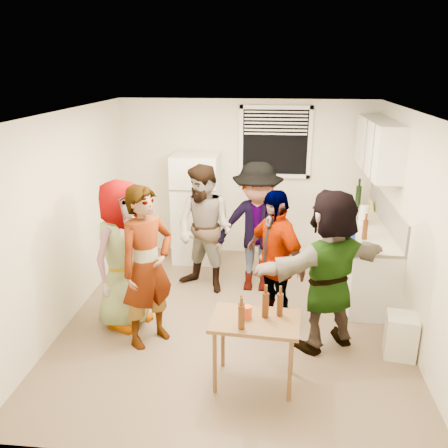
# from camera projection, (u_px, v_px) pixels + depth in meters

# --- Properties ---
(room) EXTENTS (4.00, 4.50, 2.50)m
(room) POSITION_uv_depth(u_px,v_px,m) (234.00, 318.00, 5.88)
(room) COLOR silver
(room) RESTS_ON ground
(window) EXTENTS (1.12, 0.10, 1.06)m
(window) POSITION_uv_depth(u_px,v_px,m) (275.00, 142.00, 7.33)
(window) COLOR white
(window) RESTS_ON room
(refrigerator) EXTENTS (0.70, 0.70, 1.70)m
(refrigerator) POSITION_uv_depth(u_px,v_px,m) (196.00, 208.00, 7.46)
(refrigerator) COLOR white
(refrigerator) RESTS_ON ground
(counter_lower) EXTENTS (0.60, 2.20, 0.86)m
(counter_lower) POSITION_uv_depth(u_px,v_px,m) (361.00, 256.00, 6.67)
(counter_lower) COLOR white
(counter_lower) RESTS_ON ground
(countertop) EXTENTS (0.64, 2.22, 0.04)m
(countertop) POSITION_uv_depth(u_px,v_px,m) (364.00, 226.00, 6.52)
(countertop) COLOR beige
(countertop) RESTS_ON counter_lower
(backsplash) EXTENTS (0.03, 2.20, 0.36)m
(backsplash) POSITION_uv_depth(u_px,v_px,m) (387.00, 213.00, 6.43)
(backsplash) COLOR beige
(backsplash) RESTS_ON countertop
(upper_cabinets) EXTENTS (0.34, 1.60, 0.70)m
(upper_cabinets) POSITION_uv_depth(u_px,v_px,m) (379.00, 146.00, 6.36)
(upper_cabinets) COLOR white
(upper_cabinets) RESTS_ON room
(kettle) EXTENTS (0.28, 0.26, 0.19)m
(kettle) POSITION_uv_depth(u_px,v_px,m) (357.00, 218.00, 6.80)
(kettle) COLOR silver
(kettle) RESTS_ON countertop
(paper_towel) EXTENTS (0.12, 0.12, 0.26)m
(paper_towel) POSITION_uv_depth(u_px,v_px,m) (362.00, 225.00, 6.52)
(paper_towel) COLOR white
(paper_towel) RESTS_ON countertop
(wine_bottle) EXTENTS (0.08, 0.08, 0.33)m
(wine_bottle) POSITION_uv_depth(u_px,v_px,m) (357.00, 207.00, 7.34)
(wine_bottle) COLOR black
(wine_bottle) RESTS_ON countertop
(beer_bottle_counter) EXTENTS (0.07, 0.07, 0.25)m
(beer_bottle_counter) POSITION_uv_depth(u_px,v_px,m) (364.00, 239.00, 5.98)
(beer_bottle_counter) COLOR #47230C
(beer_bottle_counter) RESTS_ON countertop
(blue_cup) EXTENTS (0.09, 0.09, 0.12)m
(blue_cup) POSITION_uv_depth(u_px,v_px,m) (352.00, 240.00, 5.96)
(blue_cup) COLOR #1722A9
(blue_cup) RESTS_ON countertop
(picture_frame) EXTENTS (0.02, 0.19, 0.16)m
(picture_frame) POSITION_uv_depth(u_px,v_px,m) (371.00, 206.00, 7.12)
(picture_frame) COLOR #D9D54F
(picture_frame) RESTS_ON countertop
(trash_bin) EXTENTS (0.37, 0.37, 0.47)m
(trash_bin) POSITION_uv_depth(u_px,v_px,m) (401.00, 335.00, 5.07)
(trash_bin) COLOR silver
(trash_bin) RESTS_ON ground
(serving_table) EXTENTS (0.87, 0.62, 0.70)m
(serving_table) POSITION_uv_depth(u_px,v_px,m) (254.00, 382.00, 4.70)
(serving_table) COLOR brown
(serving_table) RESTS_ON ground
(beer_bottle_table) EXTENTS (0.07, 0.07, 0.25)m
(beer_bottle_table) POSITION_uv_depth(u_px,v_px,m) (265.00, 317.00, 4.52)
(beer_bottle_table) COLOR #47230C
(beer_bottle_table) RESTS_ON serving_table
(red_cup) EXTENTS (0.09, 0.09, 0.12)m
(red_cup) POSITION_uv_depth(u_px,v_px,m) (247.00, 318.00, 4.51)
(red_cup) COLOR red
(red_cup) RESTS_ON serving_table
(guest_grey) EXTENTS (1.99, 1.58, 0.57)m
(guest_grey) POSITION_uv_depth(u_px,v_px,m) (128.00, 322.00, 5.80)
(guest_grey) COLOR gray
(guest_grey) RESTS_ON ground
(guest_stripe) EXTENTS (1.82, 1.68, 0.44)m
(guest_stripe) POSITION_uv_depth(u_px,v_px,m) (151.00, 340.00, 5.42)
(guest_stripe) COLOR #141933
(guest_stripe) RESTS_ON ground
(guest_back_left) EXTENTS (1.55, 1.95, 0.67)m
(guest_back_left) POSITION_uv_depth(u_px,v_px,m) (206.00, 288.00, 6.67)
(guest_back_left) COLOR brown
(guest_back_left) RESTS_ON ground
(guest_back_right) EXTENTS (1.22, 1.84, 0.67)m
(guest_back_right) POSITION_uv_depth(u_px,v_px,m) (255.00, 288.00, 6.68)
(guest_back_right) COLOR #404146
(guest_back_right) RESTS_ON ground
(guest_black) EXTENTS (1.94, 1.82, 0.41)m
(guest_black) POSITION_uv_depth(u_px,v_px,m) (272.00, 325.00, 5.73)
(guest_black) COLOR black
(guest_black) RESTS_ON ground
(guest_orange) EXTENTS (2.37, 2.41, 0.53)m
(guest_orange) POSITION_uv_depth(u_px,v_px,m) (324.00, 344.00, 5.34)
(guest_orange) COLOR #E6964E
(guest_orange) RESTS_ON ground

